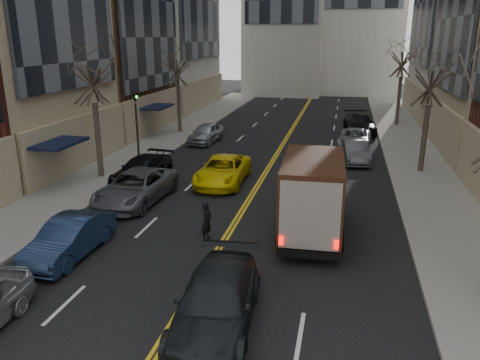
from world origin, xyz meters
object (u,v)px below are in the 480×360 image
object	(u,v)px
ups_truck	(313,196)
observer_sedan	(216,302)
taxi	(223,170)
pedestrian	(207,221)

from	to	relation	value
ups_truck	observer_sedan	distance (m)	7.20
taxi	pedestrian	bearing A→B (deg)	-81.05
taxi	pedestrian	size ratio (longest dim) A/B	3.22
ups_truck	pedestrian	world-z (taller)	ups_truck
taxi	pedestrian	world-z (taller)	pedestrian
observer_sedan	taxi	world-z (taller)	observer_sedan
ups_truck	taxi	distance (m)	7.87
ups_truck	observer_sedan	bearing A→B (deg)	-108.84
ups_truck	pedestrian	size ratio (longest dim) A/B	3.82
taxi	ups_truck	bearing A→B (deg)	-49.23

